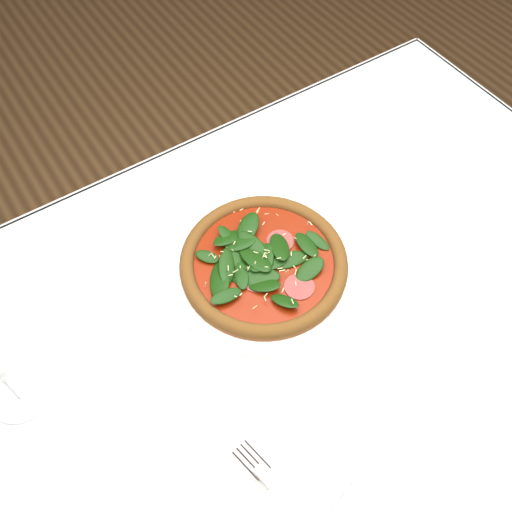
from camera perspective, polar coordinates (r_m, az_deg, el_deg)
ground at (r=1.59m, az=2.87°, el=-18.00°), size 6.00×6.00×0.00m
dining_table at (r=0.98m, az=4.45°, el=-7.34°), size 1.21×0.81×0.75m
plate at (r=0.91m, az=0.77°, el=-1.15°), size 0.31×0.31×0.01m
pizza at (r=0.90m, az=0.78°, el=-0.54°), size 0.30×0.30×0.03m
napkin at (r=0.78m, az=3.79°, el=-23.80°), size 0.17×0.11×0.01m
fork at (r=0.78m, az=2.08°, el=-22.12°), size 0.05×0.17×0.00m
saucer_far at (r=1.17m, az=14.99°, el=12.80°), size 0.14×0.14×0.01m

